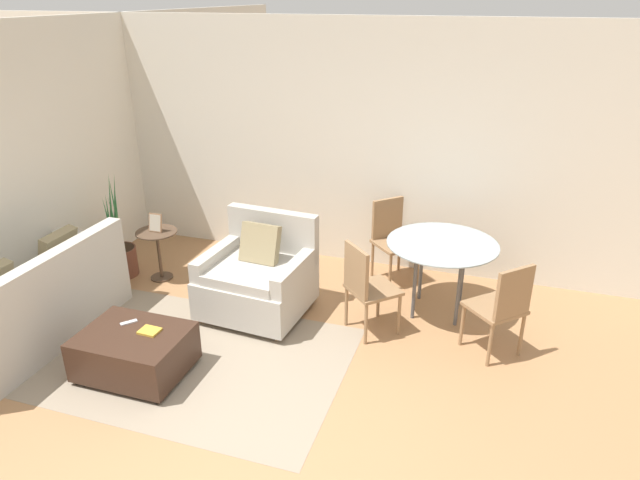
% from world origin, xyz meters
% --- Properties ---
extents(ground_plane, '(20.00, 20.00, 0.00)m').
position_xyz_m(ground_plane, '(0.00, 0.00, 0.00)').
color(ground_plane, '#A3754C').
extents(wall_back, '(12.00, 0.06, 2.75)m').
position_xyz_m(wall_back, '(0.00, 3.25, 1.38)').
color(wall_back, silver).
rests_on(wall_back, ground_plane).
extents(wall_left, '(0.06, 12.00, 2.75)m').
position_xyz_m(wall_left, '(-2.83, 1.50, 1.38)').
color(wall_left, silver).
rests_on(wall_left, ground_plane).
extents(area_rug, '(2.80, 1.86, 0.01)m').
position_xyz_m(area_rug, '(-0.83, 0.82, 0.00)').
color(area_rug, gray).
rests_on(area_rug, ground_plane).
extents(couch, '(0.83, 1.96, 0.93)m').
position_xyz_m(couch, '(-2.30, 0.62, 0.32)').
color(couch, '#B2ADA3').
rests_on(couch, ground_plane).
extents(armchair, '(1.03, 0.98, 0.96)m').
position_xyz_m(armchair, '(-0.54, 1.78, 0.37)').
color(armchair, '#B2ADA3').
rests_on(armchair, ground_plane).
extents(ottoman, '(0.87, 0.67, 0.39)m').
position_xyz_m(ottoman, '(-1.12, 0.51, 0.21)').
color(ottoman, '#382319').
rests_on(ottoman, ground_plane).
extents(book_stack, '(0.17, 0.14, 0.02)m').
position_xyz_m(book_stack, '(-0.99, 0.57, 0.40)').
color(book_stack, gold).
rests_on(book_stack, ottoman).
extents(tv_remote_primary, '(0.12, 0.13, 0.01)m').
position_xyz_m(tv_remote_primary, '(-1.24, 0.64, 0.39)').
color(tv_remote_primary, '#B7B7BC').
rests_on(tv_remote_primary, ottoman).
extents(potted_plant, '(0.37, 0.37, 1.19)m').
position_xyz_m(potted_plant, '(-2.36, 2.03, 0.27)').
color(potted_plant, brown).
rests_on(potted_plant, ground_plane).
extents(side_table, '(0.45, 0.45, 0.57)m').
position_xyz_m(side_table, '(-1.88, 2.09, 0.40)').
color(side_table, '#4C3828').
rests_on(side_table, ground_plane).
extents(picture_frame, '(0.16, 0.07, 0.20)m').
position_xyz_m(picture_frame, '(-1.88, 2.09, 0.67)').
color(picture_frame, '#8C6647').
rests_on(picture_frame, side_table).
extents(dining_table, '(1.07, 1.07, 0.75)m').
position_xyz_m(dining_table, '(1.16, 2.33, 0.66)').
color(dining_table, '#99A8AD').
rests_on(dining_table, ground_plane).
extents(dining_chair_near_left, '(0.59, 0.59, 0.90)m').
position_xyz_m(dining_chair_near_left, '(0.56, 1.72, 0.52)').
color(dining_chair_near_left, '#93704C').
rests_on(dining_chair_near_left, ground_plane).
extents(dining_chair_near_right, '(0.59, 0.59, 0.90)m').
position_xyz_m(dining_chair_near_right, '(1.77, 1.72, 0.52)').
color(dining_chair_near_right, '#93704C').
rests_on(dining_chair_near_right, ground_plane).
extents(dining_chair_far_left, '(0.59, 0.59, 0.90)m').
position_xyz_m(dining_chair_far_left, '(0.56, 2.93, 0.52)').
color(dining_chair_far_left, '#93704C').
rests_on(dining_chair_far_left, ground_plane).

